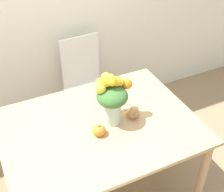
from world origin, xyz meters
name	(u,v)px	position (x,y,z in m)	size (l,w,h in m)	color
ground_plane	(102,189)	(0.00, 0.00, 0.00)	(12.00, 12.00, 0.00)	#8E7556
dining_table	(100,134)	(0.00, 0.00, 0.67)	(1.43, 1.06, 0.76)	tan
flower_vase	(112,97)	(0.11, 0.02, 0.98)	(0.28, 0.27, 0.39)	#B2CCBC
pumpkin	(99,130)	(-0.04, -0.08, 0.80)	(0.10, 0.10, 0.09)	orange
turkey_figurine	(133,112)	(0.27, -0.02, 0.80)	(0.10, 0.13, 0.08)	#A87A4C
dining_chair_near_window	(86,85)	(0.23, 0.88, 0.50)	(0.44, 0.44, 0.98)	white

